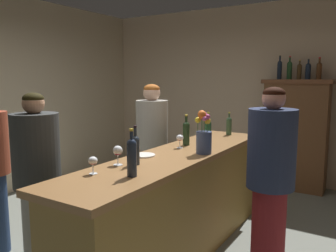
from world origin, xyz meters
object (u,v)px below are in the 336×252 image
patron_by_cabinet (152,143)px  flower_arrangement (204,135)px  wine_bottle_pinot (132,156)px  wine_glass_rear (118,152)px  patron_tall (38,180)px  display_cabinet (295,133)px  wine_bottle_merlot (229,125)px  display_bottle_left (280,69)px  wine_bottle_chardonnay (135,148)px  wine_bottle_riesling (186,132)px  display_bottle_right (319,70)px  bar_counter (177,205)px  display_bottle_midright (308,70)px  bartender (270,179)px  wine_glass_front (93,162)px  cheese_plate (144,155)px  display_bottle_midleft (289,69)px  display_bottle_center (299,71)px  wine_glass_mid (180,138)px  wine_bottle_rose (208,132)px

patron_by_cabinet → flower_arrangement: bearing=13.4°
wine_bottle_pinot → wine_glass_rear: bearing=146.5°
wine_bottle_pinot → patron_tall: patron_tall is taller
display_cabinet → wine_bottle_merlot: display_cabinet is taller
wine_bottle_merlot → display_bottle_left: bearing=82.4°
wine_bottle_chardonnay → wine_bottle_riesling: (-0.04, 0.90, 0.01)m
wine_glass_rear → display_bottle_right: 3.47m
wine_bottle_riesling → display_bottle_left: bearing=82.1°
bar_counter → patron_tall: bearing=-131.1°
bar_counter → display_bottle_midright: bearing=77.1°
bar_counter → wine_bottle_chardonnay: 0.82m
bar_counter → wine_bottle_chardonnay: size_ratio=9.12×
display_bottle_midright → bartender: size_ratio=0.18×
wine_glass_front → wine_bottle_pinot: bearing=20.0°
cheese_plate → display_bottle_midright: size_ratio=0.68×
display_bottle_midleft → display_bottle_midright: display_bottle_midleft is taller
wine_bottle_riesling → bartender: bartender is taller
cheese_plate → display_bottle_center: size_ratio=0.70×
wine_bottle_chardonnay → wine_glass_mid: 0.74m
patron_by_cabinet → bartender: size_ratio=1.00×
display_cabinet → wine_bottle_pinot: size_ratio=4.93×
bar_counter → bartender: (0.83, 0.05, 0.37)m
display_bottle_left → display_bottle_center: bearing=0.0°
wine_bottle_riesling → wine_bottle_merlot: wine_bottle_riesling is taller
wine_bottle_rose → display_bottle_right: size_ratio=1.10×
display_bottle_midright → patron_tall: size_ratio=0.19×
display_bottle_midleft → patron_by_cabinet: 2.39m
display_bottle_right → patron_tall: (-1.54, -3.56, -0.94)m
wine_glass_mid → cheese_plate: 0.48m
display_cabinet → wine_bottle_chardonnay: bearing=-99.7°
cheese_plate → display_bottle_left: 3.05m
display_bottle_left → display_bottle_midleft: bearing=-0.0°
display_cabinet → bartender: size_ratio=1.03×
wine_bottle_rose → patron_tall: (-0.87, -1.35, -0.29)m
wine_bottle_pinot → display_bottle_left: bearing=88.4°
wine_bottle_rose → patron_by_cabinet: 1.02m
wine_glass_front → bar_counter: bearing=80.0°
wine_glass_front → wine_glass_mid: size_ratio=0.96×
wine_glass_rear → display_bottle_midright: 3.44m
bartender → patron_by_cabinet: bearing=-12.5°
bar_counter → display_bottle_left: 2.97m
wine_bottle_merlot → bartender: bartender is taller
display_cabinet → display_bottle_midleft: (-0.13, 0.00, 0.93)m
wine_bottle_merlot → display_bottle_right: 1.77m
wine_bottle_riesling → display_bottle_midleft: bearing=78.6°
patron_tall → patron_by_cabinet: size_ratio=0.97×
display_cabinet → wine_glass_rear: display_cabinet is taller
cheese_plate → display_cabinet: bearing=77.0°
display_bottle_left → display_bottle_right: bearing=0.0°
bar_counter → wine_bottle_rose: size_ratio=8.27×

